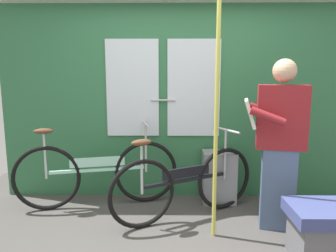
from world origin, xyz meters
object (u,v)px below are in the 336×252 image
passenger_reading_newspaper (279,142)px  trash_bin_by_wall (219,177)px  bench_seat_corner (333,232)px  bicycle_leaning_behind (97,173)px  bicycle_near_door (185,184)px  handrail_pole (216,114)px

passenger_reading_newspaper → trash_bin_by_wall: 0.93m
passenger_reading_newspaper → bench_seat_corner: size_ratio=2.27×
bicycle_leaning_behind → bench_seat_corner: size_ratio=2.49×
passenger_reading_newspaper → bench_seat_corner: bearing=129.0°
passenger_reading_newspaper → trash_bin_by_wall: passenger_reading_newspaper is taller
bicycle_near_door → handrail_pole: handrail_pole is taller
bicycle_leaning_behind → bench_seat_corner: 2.32m
bicycle_near_door → passenger_reading_newspaper: size_ratio=0.92×
bicycle_leaning_behind → handrail_pole: bearing=-41.1°
bicycle_leaning_behind → bicycle_near_door: bearing=-29.3°
passenger_reading_newspaper → trash_bin_by_wall: (-0.45, 0.61, -0.54)m
trash_bin_by_wall → handrail_pole: 1.14m
bicycle_leaning_behind → bench_seat_corner: bicycle_leaning_behind is taller
bicycle_near_door → handrail_pole: 0.87m
bicycle_near_door → handrail_pole: (0.24, -0.36, 0.75)m
bench_seat_corner → passenger_reading_newspaper: bearing=116.5°
trash_bin_by_wall → handrail_pole: (-0.16, -0.78, 0.82)m
trash_bin_by_wall → passenger_reading_newspaper: bearing=-53.5°
bicycle_leaning_behind → handrail_pole: (1.20, -0.65, 0.73)m
passenger_reading_newspaper → trash_bin_by_wall: size_ratio=2.69×
bicycle_leaning_behind → trash_bin_by_wall: (1.36, 0.13, -0.08)m
bicycle_leaning_behind → handrail_pole: size_ratio=0.78×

